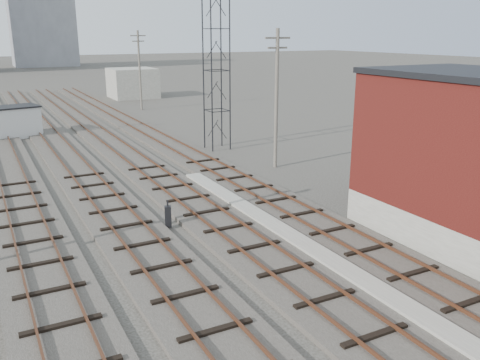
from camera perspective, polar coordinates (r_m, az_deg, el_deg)
ground at (r=61.83m, az=-17.32°, el=7.37°), size 320.00×320.00×0.00m
track_right at (r=42.35m, az=-8.56°, el=4.30°), size 3.20×90.00×0.39m
track_mid_right at (r=41.26m, az=-13.81°, el=3.69°), size 3.20×90.00×0.39m
track_mid_left at (r=40.52m, az=-19.29°, el=3.02°), size 3.20×90.00×0.39m
track_left at (r=40.18m, az=-24.91°, el=2.31°), size 3.20×90.00×0.39m
platform_curb at (r=20.19m, az=10.30°, el=-9.22°), size 0.90×28.00×0.26m
lattice_tower at (r=38.90m, az=-2.69°, el=14.40°), size 1.60×1.60×15.00m
utility_pole_right_a at (r=33.43m, az=4.12°, el=9.44°), size 1.80×0.24×9.00m
utility_pole_right_b at (r=60.91m, az=-11.21°, el=12.22°), size 1.80×0.24×9.00m
apartment_right at (r=151.47m, az=-21.44°, el=16.76°), size 16.00×12.00×26.00m
shed_right at (r=73.31m, az=-11.96°, el=10.61°), size 6.00×6.00×4.00m
switch_stand at (r=23.62m, az=-8.08°, el=-4.03°), size 0.38×0.38×1.28m
site_trailer at (r=47.89m, az=-25.32°, el=5.81°), size 6.80×4.01×2.68m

